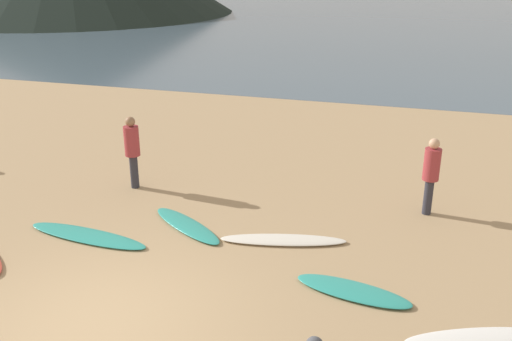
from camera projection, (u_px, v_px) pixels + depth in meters
ground_plane at (271, 135)px, 17.36m from camera, size 120.00×120.00×0.20m
surfboard_3 at (87, 236)px, 10.91m from camera, size 2.66×0.82×0.07m
surfboard_4 at (187, 225)px, 11.32m from camera, size 2.01×1.56×0.08m
surfboard_5 at (283, 240)px, 10.74m from camera, size 2.43×1.02×0.08m
surfboard_6 at (353, 291)px, 9.13m from camera, size 1.99×0.92×0.09m
surfboard_7 at (476, 338)px, 8.03m from camera, size 2.12×1.22×0.07m
person_1 at (431, 170)px, 11.57m from camera, size 0.33×0.33×1.65m
person_2 at (132, 147)px, 12.89m from camera, size 0.34×0.34×1.69m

